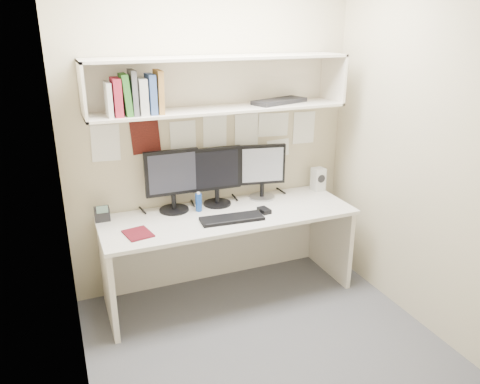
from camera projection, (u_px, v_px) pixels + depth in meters
name	position (u px, v px, depth m)	size (l,w,h in m)	color
floor	(261.00, 338.00, 3.39)	(2.40, 2.00, 0.01)	#4B4B51
wall_back	(212.00, 133.00, 3.82)	(2.40, 0.02, 2.60)	#BBAF8F
wall_front	(359.00, 226.00, 2.07)	(2.40, 0.02, 2.60)	#BBAF8F
wall_left	(62.00, 190.00, 2.52)	(0.02, 2.00, 2.60)	#BBAF8F
wall_right	(415.00, 148.00, 3.37)	(0.02, 2.00, 2.60)	#BBAF8F
desk	(229.00, 254.00, 3.83)	(2.00, 0.70, 0.73)	silver
overhead_hutch	(217.00, 83.00, 3.55)	(2.00, 0.38, 0.40)	silver
pinned_papers	(213.00, 139.00, 3.83)	(1.92, 0.01, 0.48)	white
monitor_left	(172.00, 178.00, 3.67)	(0.43, 0.24, 0.50)	black
monitor_center	(216.00, 174.00, 3.80)	(0.42, 0.23, 0.48)	black
monitor_right	(262.00, 169.00, 3.95)	(0.40, 0.22, 0.47)	#A5A5AA
keyboard	(232.00, 219.00, 3.57)	(0.48, 0.17, 0.02)	black
mouse	(264.00, 210.00, 3.71)	(0.07, 0.11, 0.03)	black
speaker	(318.00, 179.00, 4.18)	(0.11, 0.11, 0.20)	beige
blue_bottle	(199.00, 202.00, 3.72)	(0.05, 0.05, 0.16)	navy
maroon_notebook	(138.00, 234.00, 3.33)	(0.17, 0.21, 0.01)	#510D16
desk_phone	(102.00, 214.00, 3.55)	(0.11, 0.11, 0.14)	black
book_stack	(135.00, 95.00, 3.25)	(0.39, 0.19, 0.31)	silver
hutch_tray	(279.00, 101.00, 3.76)	(0.47, 0.18, 0.03)	black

